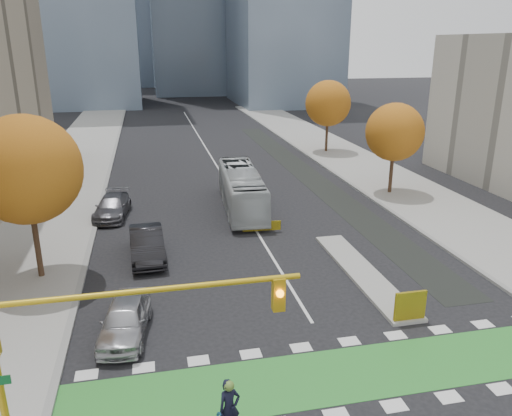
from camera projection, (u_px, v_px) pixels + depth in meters
name	position (u px, v px, depth m)	size (l,w,h in m)	color
ground	(360.00, 402.00, 16.46)	(300.00, 300.00, 0.00)	black
sidewalk_west	(40.00, 225.00, 32.27)	(7.00, 120.00, 0.15)	gray
sidewalk_east	(420.00, 199.00, 37.71)	(7.00, 120.00, 0.15)	gray
curb_west	(97.00, 221.00, 32.98)	(0.30, 120.00, 0.16)	gray
curb_east	(377.00, 202.00, 37.01)	(0.30, 120.00, 0.16)	gray
bike_crossing	(343.00, 374.00, 17.85)	(20.00, 3.00, 0.01)	#2A822C
centre_line	(209.00, 154.00, 53.57)	(0.15, 70.00, 0.01)	silver
bike_lane_paint	(304.00, 172.00, 45.80)	(2.50, 50.00, 0.01)	black
median_island	(362.00, 273.00, 25.59)	(1.60, 10.00, 0.16)	gray
hazard_board	(410.00, 306.00, 20.91)	(1.40, 0.12, 1.30)	yellow
tree_west	(26.00, 170.00, 23.41)	(5.20, 5.20, 8.22)	#332114
tree_east_near	(395.00, 132.00, 37.76)	(4.40, 4.40, 7.08)	#332114
tree_east_far	(328.00, 103.00, 52.59)	(4.80, 4.80, 7.65)	#332114
traffic_signal_west	(97.00, 332.00, 13.12)	(8.53, 0.56, 5.20)	#BF9914
bus	(242.00, 189.00, 35.31)	(2.44, 10.43, 2.91)	silver
parked_car_a	(125.00, 319.00, 20.00)	(1.76, 4.37, 1.49)	#A3A3A9
parked_car_b	(147.00, 244.00, 27.27)	(1.75, 5.03, 1.66)	black
parked_car_c	(112.00, 207.00, 33.85)	(2.01, 4.95, 1.44)	#515156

